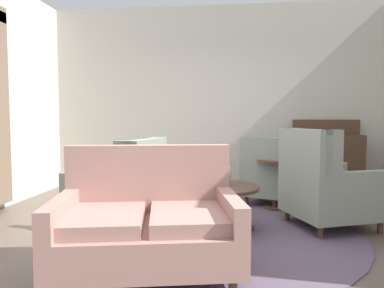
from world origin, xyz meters
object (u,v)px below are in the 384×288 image
object	(u,v)px
settee	(148,223)
armchair_beside_settee	(325,187)
coffee_table	(221,194)
porcelain_vase	(223,172)
armchair_near_window	(277,175)
sideboard	(327,161)
armchair_far_left	(123,189)
side_table	(275,179)

from	to	relation	value
settee	armchair_beside_settee	world-z (taller)	armchair_beside_settee
coffee_table	porcelain_vase	xyz separation A→B (m)	(0.03, 0.04, 0.24)
coffee_table	armchair_near_window	xyz separation A→B (m)	(0.74, 1.26, 0.03)
armchair_near_window	settee	bearing A→B (deg)	86.62
armchair_beside_settee	sideboard	world-z (taller)	sideboard
coffee_table	armchair_near_window	world-z (taller)	armchair_near_window
settee	armchair_near_window	xyz separation A→B (m)	(1.26, 2.44, 0.02)
armchair_far_left	sideboard	bearing A→B (deg)	135.56
settee	armchair_far_left	xyz separation A→B (m)	(-0.59, 1.25, 0.01)
porcelain_vase	settee	bearing A→B (deg)	-114.12
porcelain_vase	sideboard	xyz separation A→B (m)	(1.58, 1.97, -0.09)
coffee_table	sideboard	bearing A→B (deg)	51.30
armchair_beside_settee	porcelain_vase	bearing A→B (deg)	77.81
settee	side_table	distance (m)	2.49
settee	coffee_table	bearing A→B (deg)	54.77
side_table	armchair_beside_settee	bearing A→B (deg)	-60.21
armchair_beside_settee	armchair_far_left	bearing A→B (deg)	72.60
armchair_far_left	sideboard	size ratio (longest dim) A/B	0.87
armchair_beside_settee	side_table	xyz separation A→B (m)	(-0.45, 0.78, -0.05)
settee	side_table	size ratio (longest dim) A/B	2.28
armchair_near_window	side_table	distance (m)	0.27
armchair_far_left	porcelain_vase	bearing A→B (deg)	98.54
armchair_beside_settee	armchair_far_left	distance (m)	2.25
armchair_near_window	armchair_beside_settee	bearing A→B (deg)	134.52
coffee_table	side_table	world-z (taller)	side_table
porcelain_vase	side_table	distance (m)	1.19
armchair_beside_settee	armchair_near_window	distance (m)	1.12
armchair_beside_settee	side_table	size ratio (longest dim) A/B	1.67
coffee_table	armchair_near_window	size ratio (longest dim) A/B	0.73
settee	sideboard	world-z (taller)	sideboard
sideboard	armchair_far_left	bearing A→B (deg)	-144.44
settee	armchair_far_left	bearing A→B (deg)	103.72
armchair_near_window	porcelain_vase	bearing A→B (deg)	83.55
coffee_table	side_table	distance (m)	1.21
settee	armchair_beside_settee	xyz separation A→B (m)	(1.66, 1.39, 0.05)
porcelain_vase	armchair_beside_settee	bearing A→B (deg)	8.92
coffee_table	settee	xyz separation A→B (m)	(-0.52, -1.18, 0.01)
side_table	sideboard	bearing A→B (deg)	47.85
armchair_far_left	sideboard	distance (m)	3.34
armchair_far_left	armchair_near_window	size ratio (longest dim) A/B	0.93
armchair_beside_settee	side_table	distance (m)	0.90
settee	sideboard	distance (m)	3.84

